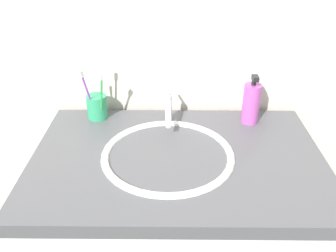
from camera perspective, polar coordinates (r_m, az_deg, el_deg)
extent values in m
cube|color=beige|center=(1.34, 1.48, 14.66)|extent=(2.12, 0.04, 2.40)
cube|color=#4C4C51|center=(1.16, 1.49, -5.45)|extent=(0.92, 0.61, 0.04)
ellipsoid|color=white|center=(1.17, -0.01, -6.60)|extent=(0.36, 0.36, 0.10)
torus|color=white|center=(1.15, -0.01, -4.65)|extent=(0.42, 0.42, 0.02)
cylinder|color=#595B60|center=(1.20, -0.01, -8.31)|extent=(0.03, 0.03, 0.01)
cylinder|color=silver|center=(1.31, 0.08, 2.75)|extent=(0.02, 0.02, 0.11)
cylinder|color=silver|center=(1.25, 0.06, 1.95)|extent=(0.02, 0.12, 0.06)
cylinder|color=silver|center=(1.29, 0.09, 5.51)|extent=(0.01, 0.05, 0.01)
cylinder|color=#2D9966|center=(1.37, -11.05, 2.97)|extent=(0.07, 0.07, 0.09)
cylinder|color=green|center=(1.30, -10.38, 4.29)|extent=(0.03, 0.05, 0.18)
cube|color=white|center=(1.24, -10.39, 7.63)|extent=(0.02, 0.02, 0.03)
cylinder|color=white|center=(1.36, -9.90, 5.06)|extent=(0.04, 0.03, 0.16)
cube|color=white|center=(1.34, -9.58, 8.42)|extent=(0.02, 0.02, 0.03)
cylinder|color=purple|center=(1.32, -12.23, 4.50)|extent=(0.04, 0.05, 0.19)
cube|color=white|center=(1.27, -13.44, 7.93)|extent=(0.02, 0.02, 0.03)
cylinder|color=#B24CA5|center=(1.33, 12.90, 3.41)|extent=(0.06, 0.06, 0.15)
cylinder|color=black|center=(1.30, 13.31, 6.68)|extent=(0.02, 0.02, 0.02)
cube|color=black|center=(1.28, 13.52, 7.29)|extent=(0.02, 0.04, 0.02)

